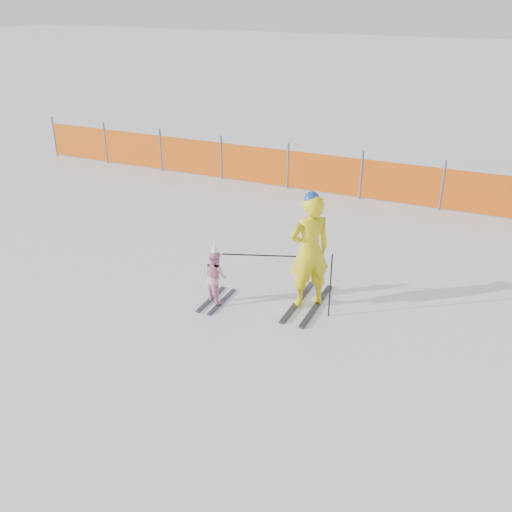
{
  "coord_description": "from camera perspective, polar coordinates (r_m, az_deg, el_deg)",
  "views": [
    {
      "loc": [
        3.45,
        -7.15,
        4.99
      ],
      "look_at": [
        0.0,
        0.5,
        1.0
      ],
      "focal_mm": 40.0,
      "sensor_mm": 36.0,
      "label": 1
    }
  ],
  "objects": [
    {
      "name": "safety_fence",
      "position": [
        15.39,
        3.85,
        8.64
      ],
      "size": [
        16.44,
        0.06,
        1.25
      ],
      "color": "#595960",
      "rests_on": "ground"
    },
    {
      "name": "ski_poles",
      "position": [
        9.42,
        3.71,
        -1.32
      ],
      "size": [
        1.84,
        0.48,
        1.14
      ],
      "color": "black",
      "rests_on": "ground"
    },
    {
      "name": "child",
      "position": [
        9.77,
        -4.08,
        -1.94
      ],
      "size": [
        0.57,
        0.96,
        1.12
      ],
      "color": "black",
      "rests_on": "ground"
    },
    {
      "name": "ground",
      "position": [
        9.37,
        -1.27,
        -6.73
      ],
      "size": [
        120.0,
        120.0,
        0.0
      ],
      "primitive_type": "plane",
      "color": "white",
      "rests_on": "ground"
    },
    {
      "name": "adult",
      "position": [
        9.45,
        5.37,
        0.54
      ],
      "size": [
        0.84,
        1.52,
        2.06
      ],
      "color": "black",
      "rests_on": "ground"
    }
  ]
}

